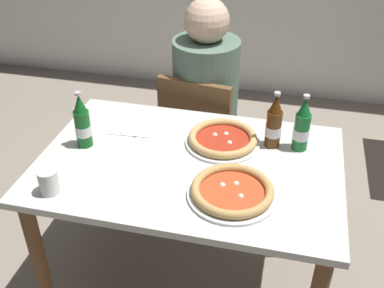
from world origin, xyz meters
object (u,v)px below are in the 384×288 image
Objects in this scene: paper_cup at (49,182)px; beer_bottle_left at (82,123)px; beer_bottle_center at (274,124)px; chair_behind_table at (201,135)px; dining_table_main at (189,184)px; napkin_with_cutlery at (133,125)px; diner_seated at (205,115)px; beer_bottle_right at (302,127)px; pizza_margherita_near at (223,139)px; pizza_marinara_far at (232,191)px.

beer_bottle_left is at bearing 91.33° from paper_cup.
beer_bottle_left is 0.78m from beer_bottle_center.
beer_bottle_center is (0.39, -0.42, 0.37)m from chair_behind_table.
beer_bottle_center reaches higher than chair_behind_table.
chair_behind_table reaches higher than dining_table_main.
diner_seated is at bearing 62.53° from napkin_with_cutlery.
beer_bottle_right reaches higher than paper_cup.
beer_bottle_center is 0.63m from napkin_with_cutlery.
pizza_margherita_near is (0.18, -0.50, 0.19)m from diner_seated.
pizza_margherita_near reaches higher than dining_table_main.
beer_bottle_right reaches higher than chair_behind_table.
pizza_marinara_far is 1.68× the size of napkin_with_cutlery.
beer_bottle_left reaches higher than pizza_marinara_far.
chair_behind_table is at bearing 60.79° from napkin_with_cutlery.
beer_bottle_right is 0.74m from napkin_with_cutlery.
dining_table_main is 0.50m from beer_bottle_left.
beer_bottle_left reaches higher than paper_cup.
pizza_marinara_far is 0.39m from beer_bottle_center.
dining_table_main is at bearing 105.94° from chair_behind_table.
diner_seated reaches higher than pizza_marinara_far.
napkin_with_cutlery is (-0.23, -0.40, 0.27)m from chair_behind_table.
chair_behind_table is 0.88m from pizza_marinara_far.
paper_cup is at bearing -140.09° from pizza_margherita_near.
pizza_margherita_near is (0.11, 0.16, 0.14)m from dining_table_main.
diner_seated is at bearing 96.32° from dining_table_main.
dining_table_main is at bearing -155.01° from beer_bottle_right.
beer_bottle_center is (0.76, 0.18, 0.00)m from beer_bottle_left.
beer_bottle_right is 2.60× the size of paper_cup.
diner_seated reaches higher than beer_bottle_right.
dining_table_main is 0.39m from napkin_with_cutlery.
napkin_with_cutlery is (-0.51, 0.38, -0.02)m from pizza_marinara_far.
paper_cup is (-0.64, -0.13, 0.03)m from pizza_marinara_far.
paper_cup is at bearing -104.81° from napkin_with_cutlery.
pizza_marinara_far is at bearing 11.58° from paper_cup.
beer_bottle_center and beer_bottle_right have the same top height.
dining_table_main is 0.30m from pizza_marinara_far.
pizza_marinara_far is at bearing -40.33° from dining_table_main.
beer_bottle_left is at bearing -165.56° from pizza_margherita_near.
beer_bottle_center is at bearing 33.36° from paper_cup.
beer_bottle_right is (0.50, -0.41, 0.37)m from chair_behind_table.
beer_bottle_center is at bearing 9.84° from pizza_margherita_near.
paper_cup is (-0.13, -0.51, 0.04)m from napkin_with_cutlery.
beer_bottle_right reaches higher than dining_table_main.
paper_cup is (-0.75, -0.50, -0.06)m from beer_bottle_center.
paper_cup is at bearing -145.72° from dining_table_main.
pizza_margherita_near is 0.72m from paper_cup.
beer_bottle_left reaches higher than pizza_margherita_near.
diner_seated is at bearing 136.79° from beer_bottle_right.
chair_behind_table is 0.68m from beer_bottle_center.
dining_table_main is at bearing -124.05° from pizza_margherita_near.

